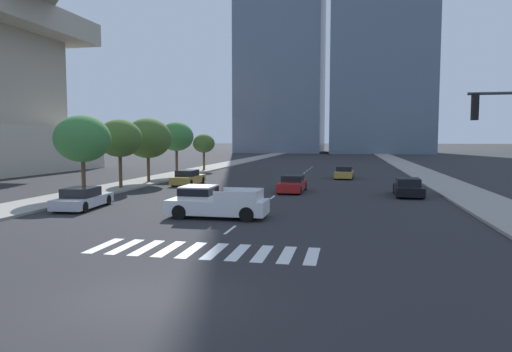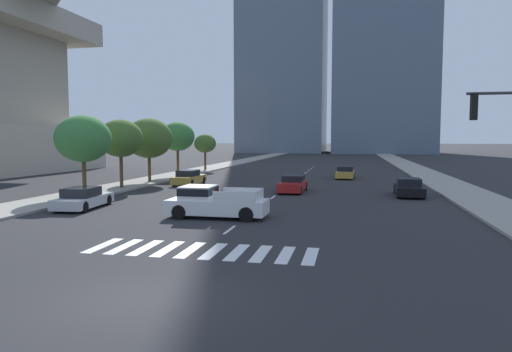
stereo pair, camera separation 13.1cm
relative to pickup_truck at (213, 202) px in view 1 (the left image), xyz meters
The scene contains 16 objects.
ground_plane 12.52m from the pickup_truck, 82.02° to the right, with size 800.00×800.00×0.00m, color #28282B.
sidewalk_east 23.59m from the pickup_truck, 48.38° to the left, with size 4.00×260.00×0.15m, color gray.
sidewalk_west 21.44m from the pickup_truck, 124.66° to the left, with size 4.00×260.00×0.15m, color gray.
crosswalk_near 7.30m from the pickup_truck, 76.17° to the right, with size 8.55×2.53×0.01m.
lane_divider_center 21.04m from the pickup_truck, 85.27° to the left, with size 0.14×50.00×0.01m.
pickup_truck is the anchor object (origin of this frame).
sedan_gold_0 17.74m from the pickup_truck, 114.01° to the left, with size 1.92×4.60×1.35m.
sedan_black_1 16.31m from the pickup_truck, 46.05° to the left, with size 1.98×4.66×1.28m.
sedan_red_2 12.89m from the pickup_truck, 77.82° to the left, with size 1.93×4.79×1.30m.
sedan_gold_3 26.67m from the pickup_truck, 75.69° to the left, with size 2.01×4.43×1.27m.
sedan_silver_4 8.66m from the pickup_truck, behind, with size 2.27×4.74×1.28m.
street_tree_nearest 13.39m from the pickup_truck, 151.47° to the left, with size 3.88×3.88×5.67m.
street_tree_second 16.59m from the pickup_truck, 134.52° to the left, with size 3.62×3.62×5.60m.
street_tree_third 20.72m from the pickup_truck, 123.85° to the left, with size 4.36×4.36×5.92m.
street_tree_fourth 27.02m from the pickup_truck, 115.16° to the left, with size 3.70×3.70×5.84m.
street_tree_fifth 35.85m from the pickup_truck, 108.57° to the left, with size 2.82×2.82×4.61m.
Camera 1 is at (5.26, -10.81, 4.16)m, focal length 32.27 mm.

